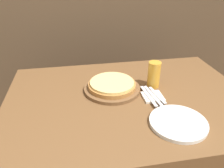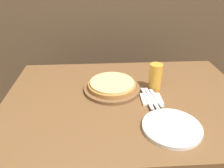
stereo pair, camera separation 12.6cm
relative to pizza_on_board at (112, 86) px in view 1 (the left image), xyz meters
The scene contains 8 objects.
dining_table 0.40m from the pizza_on_board, 47.71° to the right, with size 1.36×0.95×0.71m.
pizza_on_board is the anchor object (origin of this frame).
beer_glass 0.26m from the pizza_on_board, ahead, with size 0.07×0.07×0.16m.
dinner_plate 0.44m from the pizza_on_board, 55.53° to the right, with size 0.27×0.27×0.02m.
napkin_stack 0.24m from the pizza_on_board, 30.39° to the right, with size 0.11×0.11×0.01m.
fork 0.22m from the pizza_on_board, 33.68° to the right, with size 0.03×0.21×0.00m.
dinner_knife 0.24m from the pizza_on_board, 30.39° to the right, with size 0.04×0.21×0.00m.
spoon 0.26m from the pizza_on_board, 27.63° to the right, with size 0.04×0.18×0.00m.
Camera 1 is at (-0.27, -1.00, 1.37)m, focal length 35.00 mm.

